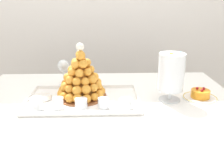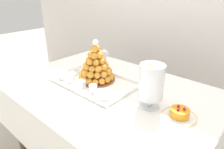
{
  "view_description": "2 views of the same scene",
  "coord_description": "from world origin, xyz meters",
  "px_view_note": "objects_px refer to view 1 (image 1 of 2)",
  "views": [
    {
      "loc": [
        0.0,
        -1.2,
        1.28
      ],
      "look_at": [
        0.04,
        0.03,
        0.9
      ],
      "focal_mm": 40.7,
      "sensor_mm": 36.0,
      "label": 1
    },
    {
      "loc": [
        0.81,
        -0.85,
        1.37
      ],
      "look_at": [
        0.02,
        0.03,
        0.86
      ],
      "focal_mm": 32.44,
      "sensor_mm": 36.0,
      "label": 2
    }
  ],
  "objects_px": {
    "serving_tray": "(83,100)",
    "dessert_cup_mid_left": "(58,104)",
    "dessert_cup_centre": "(81,104)",
    "fruit_tart_plate": "(200,95)",
    "macaron_goblet": "(171,72)",
    "dessert_cup_mid_right": "(103,103)",
    "croquembouche": "(81,77)",
    "dessert_cup_right": "(126,104)",
    "dessert_cup_left": "(36,104)",
    "creme_brulee_ramekin": "(43,97)",
    "wine_glass": "(63,67)"
  },
  "relations": [
    {
      "from": "fruit_tart_plate",
      "to": "wine_glass",
      "type": "bearing_deg",
      "value": 162.82
    },
    {
      "from": "dessert_cup_mid_right",
      "to": "creme_brulee_ramekin",
      "type": "bearing_deg",
      "value": 159.69
    },
    {
      "from": "dessert_cup_mid_left",
      "to": "fruit_tart_plate",
      "type": "height_order",
      "value": "dessert_cup_mid_left"
    },
    {
      "from": "serving_tray",
      "to": "dessert_cup_mid_left",
      "type": "distance_m",
      "value": 0.15
    },
    {
      "from": "fruit_tart_plate",
      "to": "dessert_cup_mid_right",
      "type": "bearing_deg",
      "value": -167.12
    },
    {
      "from": "serving_tray",
      "to": "macaron_goblet",
      "type": "bearing_deg",
      "value": 0.11
    },
    {
      "from": "serving_tray",
      "to": "dessert_cup_right",
      "type": "xyz_separation_m",
      "value": [
        0.21,
        -0.11,
        0.02
      ]
    },
    {
      "from": "fruit_tart_plate",
      "to": "wine_glass",
      "type": "height_order",
      "value": "wine_glass"
    },
    {
      "from": "dessert_cup_left",
      "to": "dessert_cup_mid_left",
      "type": "xyz_separation_m",
      "value": [
        0.1,
        0.0,
        -0.0
      ]
    },
    {
      "from": "dessert_cup_mid_right",
      "to": "creme_brulee_ramekin",
      "type": "height_order",
      "value": "dessert_cup_mid_right"
    },
    {
      "from": "dessert_cup_right",
      "to": "macaron_goblet",
      "type": "distance_m",
      "value": 0.28
    },
    {
      "from": "dessert_cup_centre",
      "to": "wine_glass",
      "type": "height_order",
      "value": "wine_glass"
    },
    {
      "from": "dessert_cup_mid_right",
      "to": "macaron_goblet",
      "type": "bearing_deg",
      "value": 16.6
    },
    {
      "from": "dessert_cup_left",
      "to": "dessert_cup_mid_left",
      "type": "distance_m",
      "value": 0.1
    },
    {
      "from": "dessert_cup_left",
      "to": "creme_brulee_ramekin",
      "type": "height_order",
      "value": "dessert_cup_left"
    },
    {
      "from": "dessert_cup_left",
      "to": "dessert_cup_mid_right",
      "type": "bearing_deg",
      "value": 1.6
    },
    {
      "from": "dessert_cup_centre",
      "to": "croquembouche",
      "type": "bearing_deg",
      "value": 93.59
    },
    {
      "from": "serving_tray",
      "to": "creme_brulee_ramekin",
      "type": "bearing_deg",
      "value": 176.45
    },
    {
      "from": "serving_tray",
      "to": "dessert_cup_mid_left",
      "type": "relative_size",
      "value": 10.45
    },
    {
      "from": "fruit_tart_plate",
      "to": "dessert_cup_mid_left",
      "type": "bearing_deg",
      "value": -170.52
    },
    {
      "from": "dessert_cup_right",
      "to": "fruit_tart_plate",
      "type": "relative_size",
      "value": 0.35
    },
    {
      "from": "macaron_goblet",
      "to": "fruit_tart_plate",
      "type": "relative_size",
      "value": 1.44
    },
    {
      "from": "dessert_cup_mid_right",
      "to": "dessert_cup_left",
      "type": "bearing_deg",
      "value": -178.4
    },
    {
      "from": "croquembouche",
      "to": "fruit_tart_plate",
      "type": "bearing_deg",
      "value": -1.95
    },
    {
      "from": "wine_glass",
      "to": "creme_brulee_ramekin",
      "type": "bearing_deg",
      "value": -107.46
    },
    {
      "from": "dessert_cup_centre",
      "to": "fruit_tart_plate",
      "type": "distance_m",
      "value": 0.61
    },
    {
      "from": "creme_brulee_ramekin",
      "to": "macaron_goblet",
      "type": "xyz_separation_m",
      "value": [
        0.64,
        -0.01,
        0.13
      ]
    },
    {
      "from": "dessert_cup_centre",
      "to": "dessert_cup_right",
      "type": "distance_m",
      "value": 0.21
    },
    {
      "from": "dessert_cup_centre",
      "to": "macaron_goblet",
      "type": "bearing_deg",
      "value": 12.9
    },
    {
      "from": "croquembouche",
      "to": "dessert_cup_mid_right",
      "type": "relative_size",
      "value": 5.58
    },
    {
      "from": "dessert_cup_left",
      "to": "macaron_goblet",
      "type": "bearing_deg",
      "value": 9.63
    },
    {
      "from": "wine_glass",
      "to": "croquembouche",
      "type": "bearing_deg",
      "value": -59.68
    },
    {
      "from": "wine_glass",
      "to": "macaron_goblet",
      "type": "bearing_deg",
      "value": -22.9
    },
    {
      "from": "dessert_cup_mid_left",
      "to": "dessert_cup_mid_right",
      "type": "bearing_deg",
      "value": 1.07
    },
    {
      "from": "dessert_cup_mid_right",
      "to": "dessert_cup_centre",
      "type": "bearing_deg",
      "value": -179.84
    },
    {
      "from": "serving_tray",
      "to": "macaron_goblet",
      "type": "relative_size",
      "value": 2.21
    },
    {
      "from": "croquembouche",
      "to": "dessert_cup_mid_left",
      "type": "relative_size",
      "value": 5.28
    },
    {
      "from": "dessert_cup_right",
      "to": "creme_brulee_ramekin",
      "type": "bearing_deg",
      "value": 163.51
    },
    {
      "from": "macaron_goblet",
      "to": "dessert_cup_mid_left",
      "type": "bearing_deg",
      "value": -169.16
    },
    {
      "from": "dessert_cup_mid_left",
      "to": "dessert_cup_right",
      "type": "relative_size",
      "value": 0.86
    },
    {
      "from": "dessert_cup_mid_left",
      "to": "macaron_goblet",
      "type": "distance_m",
      "value": 0.57
    },
    {
      "from": "dessert_cup_left",
      "to": "macaron_goblet",
      "type": "relative_size",
      "value": 0.25
    },
    {
      "from": "dessert_cup_left",
      "to": "fruit_tart_plate",
      "type": "distance_m",
      "value": 0.82
    },
    {
      "from": "dessert_cup_left",
      "to": "serving_tray",
      "type": "bearing_deg",
      "value": 27.85
    },
    {
      "from": "croquembouche",
      "to": "serving_tray",
      "type": "bearing_deg",
      "value": -73.22
    },
    {
      "from": "fruit_tart_plate",
      "to": "dessert_cup_left",
      "type": "bearing_deg",
      "value": -171.33
    },
    {
      "from": "dessert_cup_left",
      "to": "creme_brulee_ramekin",
      "type": "relative_size",
      "value": 0.78
    },
    {
      "from": "dessert_cup_mid_left",
      "to": "dessert_cup_right",
      "type": "height_order",
      "value": "dessert_cup_mid_left"
    },
    {
      "from": "dessert_cup_left",
      "to": "dessert_cup_right",
      "type": "xyz_separation_m",
      "value": [
        0.41,
        -0.0,
        -0.0
      ]
    },
    {
      "from": "dessert_cup_centre",
      "to": "fruit_tart_plate",
      "type": "relative_size",
      "value": 0.33
    }
  ]
}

